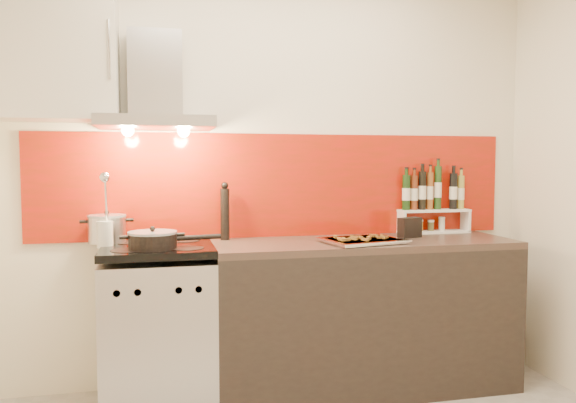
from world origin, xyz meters
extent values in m
cube|color=silver|center=(0.00, 1.40, 1.30)|extent=(3.40, 0.02, 2.60)
cube|color=maroon|center=(0.05, 1.39, 1.22)|extent=(3.00, 0.02, 0.64)
cube|color=#B7B7BA|center=(-0.70, 1.10, 0.42)|extent=(0.60, 0.60, 0.84)
cube|color=black|center=(-0.70, 0.81, 0.33)|extent=(0.50, 0.02, 0.40)
cube|color=#B7B7BA|center=(-0.70, 0.81, 0.72)|extent=(0.56, 0.02, 0.12)
cube|color=#FF190C|center=(-0.70, 0.81, 0.72)|extent=(0.10, 0.01, 0.04)
cube|color=black|center=(-0.70, 1.10, 0.89)|extent=(0.60, 0.60, 0.04)
cube|color=black|center=(0.50, 1.10, 0.43)|extent=(1.80, 0.60, 0.86)
cube|color=#32221E|center=(0.50, 1.10, 0.88)|extent=(1.80, 0.60, 0.04)
cube|color=#B7B7BA|center=(-0.70, 1.15, 1.58)|extent=(0.62, 0.50, 0.06)
cube|color=#B7B7BA|center=(-0.70, 1.30, 1.86)|extent=(0.30, 0.18, 0.50)
sphere|color=#FFD18C|center=(-0.85, 1.15, 1.54)|extent=(0.07, 0.07, 0.07)
sphere|color=#FFD18C|center=(-0.55, 1.15, 1.54)|extent=(0.07, 0.07, 0.07)
cube|color=beige|center=(-1.25, 1.22, 1.95)|extent=(0.70, 0.35, 0.72)
cylinder|color=#B7B7BA|center=(-0.98, 1.28, 0.98)|extent=(0.21, 0.21, 0.15)
cylinder|color=#99999E|center=(-0.98, 1.28, 1.06)|extent=(0.21, 0.21, 0.01)
sphere|color=black|center=(-0.98, 1.28, 1.08)|extent=(0.03, 0.03, 0.03)
cylinder|color=black|center=(-0.73, 0.98, 0.95)|extent=(0.25, 0.25, 0.08)
cylinder|color=#99999E|center=(-0.73, 0.98, 1.00)|extent=(0.26, 0.26, 0.01)
sphere|color=black|center=(-0.73, 0.98, 1.01)|extent=(0.03, 0.03, 0.03)
cylinder|color=black|center=(-0.48, 1.02, 0.96)|extent=(0.24, 0.07, 0.03)
cylinder|color=silver|center=(-0.98, 1.14, 0.97)|extent=(0.09, 0.09, 0.14)
cylinder|color=silver|center=(-0.97, 1.14, 1.16)|extent=(0.01, 0.07, 0.27)
sphere|color=silver|center=(-0.97, 1.09, 1.29)|extent=(0.06, 0.06, 0.06)
cylinder|color=black|center=(-0.31, 1.31, 1.05)|extent=(0.05, 0.05, 0.31)
sphere|color=black|center=(-0.31, 1.31, 1.23)|extent=(0.04, 0.04, 0.04)
cube|color=white|center=(1.07, 1.33, 0.91)|extent=(0.48, 0.13, 0.01)
cube|color=white|center=(0.84, 1.33, 0.97)|extent=(0.01, 0.13, 0.13)
cube|color=white|center=(1.30, 1.33, 0.97)|extent=(0.02, 0.13, 0.13)
cube|color=white|center=(1.07, 1.33, 1.05)|extent=(0.48, 0.13, 0.02)
cylinder|color=black|center=(0.87, 1.33, 1.17)|extent=(0.05, 0.05, 0.23)
cylinder|color=#612610|center=(0.93, 1.33, 1.17)|extent=(0.05, 0.05, 0.22)
cylinder|color=black|center=(0.99, 1.33, 1.18)|extent=(0.05, 0.05, 0.25)
cylinder|color=brown|center=(1.04, 1.33, 1.18)|extent=(0.04, 0.04, 0.24)
cylinder|color=#1D3814|center=(1.10, 1.33, 1.20)|extent=(0.05, 0.05, 0.28)
cylinder|color=black|center=(1.21, 1.33, 1.17)|extent=(0.05, 0.05, 0.24)
cylinder|color=olive|center=(1.27, 1.33, 1.17)|extent=(0.04, 0.04, 0.22)
cylinder|color=beige|center=(0.90, 1.33, 0.95)|extent=(0.04, 0.04, 0.07)
cylinder|color=#9A7219|center=(0.97, 1.33, 0.95)|extent=(0.04, 0.04, 0.06)
cylinder|color=#4E4B27|center=(1.05, 1.33, 0.94)|extent=(0.04, 0.04, 0.06)
cylinder|color=silver|center=(1.13, 1.33, 0.95)|extent=(0.04, 0.04, 0.08)
cube|color=black|center=(0.82, 1.15, 0.96)|extent=(0.16, 0.11, 0.13)
cube|color=silver|center=(0.46, 1.01, 0.91)|extent=(0.48, 0.40, 0.01)
cube|color=silver|center=(0.46, 1.01, 0.92)|extent=(0.50, 0.43, 0.01)
cube|color=red|center=(0.46, 1.01, 0.92)|extent=(0.43, 0.36, 0.01)
cube|color=brown|center=(0.39, 0.98, 0.93)|extent=(0.05, 0.06, 0.01)
cube|color=brown|center=(0.59, 0.99, 0.93)|extent=(0.05, 0.05, 0.01)
cube|color=brown|center=(0.54, 1.08, 0.93)|extent=(0.02, 0.06, 0.01)
cube|color=brown|center=(0.31, 0.97, 0.93)|extent=(0.02, 0.06, 0.01)
cube|color=brown|center=(0.33, 0.94, 0.93)|extent=(0.06, 0.03, 0.01)
cube|color=brown|center=(0.55, 1.07, 0.93)|extent=(0.04, 0.06, 0.01)
cube|color=brown|center=(0.45, 1.02, 0.93)|extent=(0.02, 0.06, 0.01)
cube|color=brown|center=(0.32, 1.08, 0.93)|extent=(0.02, 0.06, 0.01)
cube|color=brown|center=(0.49, 0.99, 0.93)|extent=(0.03, 0.06, 0.01)
cube|color=brown|center=(0.57, 0.99, 0.93)|extent=(0.06, 0.02, 0.01)
cube|color=brown|center=(0.44, 0.92, 0.93)|extent=(0.03, 0.06, 0.01)
cube|color=brown|center=(0.43, 1.05, 0.93)|extent=(0.05, 0.06, 0.01)
cube|color=brown|center=(0.43, 1.05, 0.93)|extent=(0.05, 0.05, 0.01)
cube|color=brown|center=(0.60, 1.04, 0.93)|extent=(0.02, 0.06, 0.01)
cube|color=brown|center=(0.60, 1.03, 0.93)|extent=(0.03, 0.06, 0.01)
cube|color=brown|center=(0.33, 0.97, 0.93)|extent=(0.03, 0.06, 0.01)
camera|label=1|loc=(-0.69, -2.04, 1.36)|focal=35.00mm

